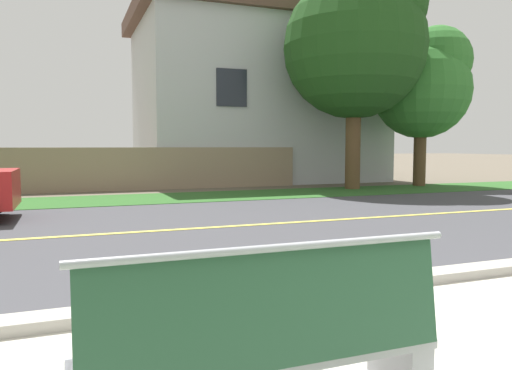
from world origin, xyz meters
TOP-DOWN VIEW (x-y plane):
  - ground_plane at (0.00, 8.00)m, footprint 140.00×140.00m
  - curb_edge at (0.00, 2.35)m, footprint 44.00×0.30m
  - street_asphalt at (0.00, 6.50)m, footprint 52.00×8.00m
  - road_centre_line at (0.00, 6.50)m, footprint 48.00×0.14m
  - far_verge_grass at (0.00, 11.72)m, footprint 48.00×2.80m
  - bench_left at (-1.47, 0.34)m, footprint 1.79×0.48m
  - shade_tree_left at (6.74, 12.32)m, footprint 4.70×4.70m
  - shade_tree_centre at (9.68, 12.60)m, footprint 3.44×3.44m
  - garden_wall at (-1.16, 14.62)m, footprint 13.00×0.36m
  - house_across_street at (5.18, 17.82)m, footprint 10.22×6.91m

SIDE VIEW (x-z plane):
  - ground_plane at x=0.00m, z-range 0.00..0.00m
  - street_asphalt at x=0.00m, z-range 0.00..0.01m
  - far_verge_grass at x=0.00m, z-range 0.00..0.02m
  - road_centre_line at x=0.00m, z-range 0.01..0.01m
  - curb_edge at x=0.00m, z-range 0.00..0.11m
  - bench_left at x=-1.47m, z-range -0.05..0.96m
  - garden_wall at x=-1.16m, z-range 0.00..1.40m
  - house_across_street at x=5.18m, z-range 0.04..6.95m
  - shade_tree_centre at x=9.68m, z-range 0.85..6.53m
  - shade_tree_left at x=6.74m, z-range 1.16..8.92m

